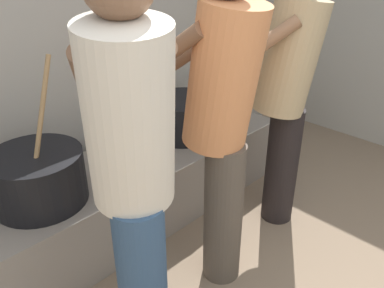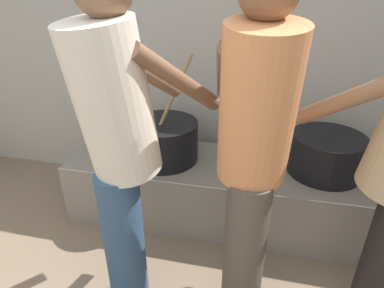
% 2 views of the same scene
% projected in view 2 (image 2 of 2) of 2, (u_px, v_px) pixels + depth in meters
% --- Properties ---
extents(block_enclosure_rear, '(5.49, 0.20, 2.00)m').
position_uv_depth(block_enclosure_rear, '(212.00, 63.00, 2.43)').
color(block_enclosure_rear, '#9E998E').
rests_on(block_enclosure_rear, ground_plane).
extents(hearth_ledge, '(2.37, 0.60, 0.44)m').
position_uv_depth(hearth_ledge, '(238.00, 193.00, 2.28)').
color(hearth_ledge, slate).
rests_on(hearth_ledge, ground_plane).
extents(cooking_pot_main, '(0.47, 0.47, 0.73)m').
position_uv_depth(cooking_pot_main, '(163.00, 140.00, 2.21)').
color(cooking_pot_main, black).
rests_on(cooking_pot_main, hearth_ledge).
extents(cooking_pot_secondary, '(0.46, 0.46, 0.26)m').
position_uv_depth(cooking_pot_secondary, '(326.00, 154.00, 2.05)').
color(cooking_pot_secondary, black).
rests_on(cooking_pot_secondary, hearth_ledge).
extents(cook_in_orange_shirt, '(0.40, 0.71, 1.65)m').
position_uv_depth(cook_in_orange_shirt, '(254.00, 146.00, 1.34)').
color(cook_in_orange_shirt, '#4C4238').
rests_on(cook_in_orange_shirt, ground_plane).
extents(cook_in_cream_shirt, '(0.63, 0.74, 1.65)m').
position_uv_depth(cook_in_cream_shirt, '(119.00, 141.00, 1.38)').
color(cook_in_cream_shirt, navy).
rests_on(cook_in_cream_shirt, ground_plane).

